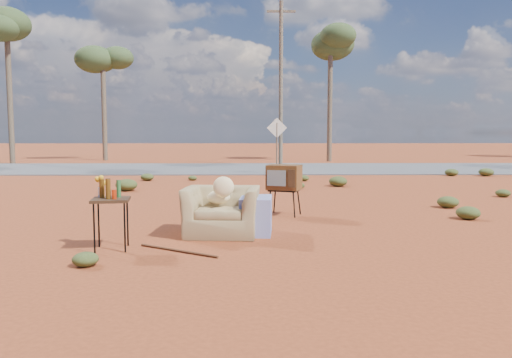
{
  "coord_description": "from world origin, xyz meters",
  "views": [
    {
      "loc": [
        0.4,
        -7.34,
        1.61
      ],
      "look_at": [
        0.53,
        1.37,
        0.8
      ],
      "focal_mm": 35.0,
      "sensor_mm": 36.0,
      "label": 1
    }
  ],
  "objects": [
    {
      "name": "utility_pole_center",
      "position": [
        2.0,
        17.5,
        4.15
      ],
      "size": [
        1.4,
        0.2,
        8.0
      ],
      "color": "brown",
      "rests_on": "ground"
    },
    {
      "name": "highway",
      "position": [
        0.0,
        15.0,
        0.02
      ],
      "size": [
        140.0,
        7.0,
        0.04
      ],
      "primitive_type": "cube",
      "color": "#565659",
      "rests_on": "ground"
    },
    {
      "name": "armchair",
      "position": [
        0.08,
        0.47,
        0.47
      ],
      "size": [
        1.42,
        0.88,
        1.01
      ],
      "rotation": [
        0.0,
        0.0,
        -0.07
      ],
      "color": "#987F53",
      "rests_on": "ground"
    },
    {
      "name": "road_sign",
      "position": [
        1.5,
        12.0,
        1.5
      ],
      "size": [
        0.78,
        0.06,
        2.19
      ],
      "color": "brown",
      "rests_on": "ground"
    },
    {
      "name": "side_table",
      "position": [
        -1.53,
        -0.51,
        0.74
      ],
      "size": [
        0.56,
        0.56,
        1.0
      ],
      "rotation": [
        0.0,
        0.0,
        0.14
      ],
      "color": "#361F13",
      "rests_on": "ground"
    },
    {
      "name": "eucalyptus_center",
      "position": [
        5.0,
        21.0,
        6.43
      ],
      "size": [
        3.2,
        3.2,
        7.6
      ],
      "color": "brown",
      "rests_on": "ground"
    },
    {
      "name": "rusty_bar",
      "position": [
        -0.56,
        -0.7,
        0.02
      ],
      "size": [
        1.14,
        0.75,
        0.04
      ],
      "primitive_type": "cylinder",
      "rotation": [
        0.0,
        1.57,
        -0.57
      ],
      "color": "#502815",
      "rests_on": "ground"
    },
    {
      "name": "eucalyptus_left",
      "position": [
        -12.0,
        19.0,
        6.92
      ],
      "size": [
        3.2,
        3.2,
        8.1
      ],
      "color": "brown",
      "rests_on": "ground"
    },
    {
      "name": "scrub_patch",
      "position": [
        -0.82,
        4.41,
        0.14
      ],
      "size": [
        17.49,
        8.07,
        0.33
      ],
      "color": "#455023",
      "rests_on": "ground"
    },
    {
      "name": "tv_unit",
      "position": [
        1.09,
        2.29,
        0.73
      ],
      "size": [
        0.74,
        0.67,
        0.99
      ],
      "rotation": [
        0.0,
        0.0,
        -0.35
      ],
      "color": "black",
      "rests_on": "ground"
    },
    {
      "name": "ground",
      "position": [
        0.0,
        0.0,
        0.0
      ],
      "size": [
        140.0,
        140.0,
        0.0
      ],
      "primitive_type": "plane",
      "color": "#933D1D",
      "rests_on": "ground"
    },
    {
      "name": "eucalyptus_near_left",
      "position": [
        -8.0,
        22.0,
        5.45
      ],
      "size": [
        3.2,
        3.2,
        6.6
      ],
      "color": "brown",
      "rests_on": "ground"
    }
  ]
}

